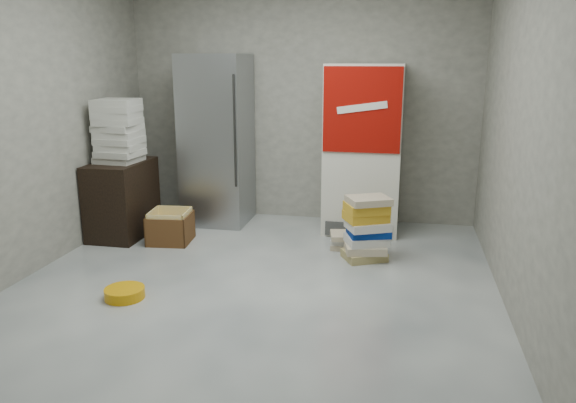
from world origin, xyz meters
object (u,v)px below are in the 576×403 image
Objects in this scene: coke_cooler at (363,149)px; phonebook_stack_main at (367,228)px; steel_fridge at (217,140)px; wood_shelf at (122,199)px; cardboard_box at (170,229)px.

coke_cooler is 1.14m from phonebook_stack_main.
steel_fridge is 2.12m from phonebook_stack_main.
cardboard_box is at bearing -11.45° from wood_shelf.
phonebook_stack_main is at bearing -28.53° from steel_fridge.
coke_cooler is 2.94× the size of phonebook_stack_main.
steel_fridge is at bearing 67.75° from cardboard_box.
phonebook_stack_main is at bearing -82.73° from coke_cooler.
cardboard_box is at bearing 157.30° from phonebook_stack_main.
steel_fridge is 1.23m from wood_shelf.
cardboard_box is (-2.02, 0.12, -0.17)m from phonebook_stack_main.
steel_fridge is 3.10× the size of phonebook_stack_main.
wood_shelf reaches higher than cardboard_box.
coke_cooler is 3.95× the size of cardboard_box.
coke_cooler is at bearing 77.84° from phonebook_stack_main.
steel_fridge is at bearing 179.82° from coke_cooler.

